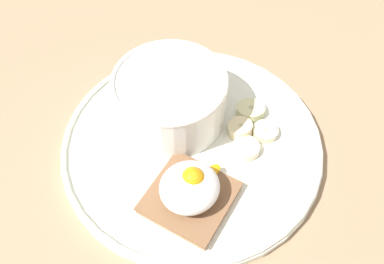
% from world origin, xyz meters
% --- Properties ---
extents(ground_plane, '(1.20, 1.20, 0.02)m').
position_xyz_m(ground_plane, '(0.00, 0.00, 0.01)').
color(ground_plane, '#9A7D5E').
rests_on(ground_plane, ground).
extents(plate, '(0.30, 0.30, 0.02)m').
position_xyz_m(plate, '(0.00, 0.00, 0.03)').
color(plate, white).
rests_on(plate, ground_plane).
extents(oatmeal_bowl, '(0.13, 0.13, 0.07)m').
position_xyz_m(oatmeal_bowl, '(-0.01, -0.05, 0.06)').
color(oatmeal_bowl, white).
rests_on(oatmeal_bowl, plate).
extents(toast_slice, '(0.11, 0.11, 0.01)m').
position_xyz_m(toast_slice, '(0.05, 0.06, 0.04)').
color(toast_slice, brown).
rests_on(toast_slice, plate).
extents(poached_egg, '(0.08, 0.06, 0.04)m').
position_xyz_m(poached_egg, '(0.05, 0.06, 0.06)').
color(poached_egg, white).
rests_on(poached_egg, toast_slice).
extents(banana_slice_front, '(0.04, 0.04, 0.01)m').
position_xyz_m(banana_slice_front, '(-0.08, 0.04, 0.03)').
color(banana_slice_front, beige).
rests_on(banana_slice_front, plate).
extents(banana_slice_left, '(0.04, 0.04, 0.01)m').
position_xyz_m(banana_slice_left, '(-0.04, 0.05, 0.03)').
color(banana_slice_left, '#FBE7C0').
rests_on(banana_slice_left, plate).
extents(banana_slice_back, '(0.03, 0.04, 0.02)m').
position_xyz_m(banana_slice_back, '(-0.05, 0.02, 0.04)').
color(banana_slice_back, beige).
rests_on(banana_slice_back, plate).
extents(banana_slice_right, '(0.05, 0.05, 0.01)m').
position_xyz_m(banana_slice_right, '(-0.08, 0.01, 0.04)').
color(banana_slice_right, beige).
rests_on(banana_slice_right, plate).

